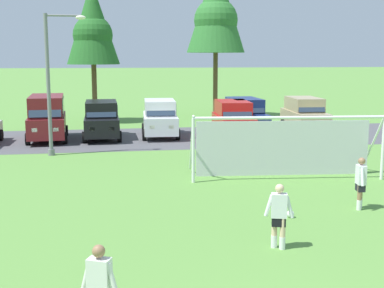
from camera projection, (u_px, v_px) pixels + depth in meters
ground_plane at (178, 170)px, 21.93m from camera, size 400.00×400.00×0.00m
parking_lot_strip at (158, 138)px, 30.57m from camera, size 52.00×8.40×0.01m
soccer_ball at (290, 214)px, 15.40m from camera, size 0.22×0.22×0.22m
soccer_goal at (284, 144)px, 20.52m from camera, size 7.56×2.58×2.57m
player_striker_near at (361, 183)px, 16.15m from camera, size 0.29×0.72×1.64m
player_defender_far at (279, 216)px, 12.82m from camera, size 0.71×0.36×1.64m
parked_car_slot_center_left at (47, 117)px, 29.52m from camera, size 2.42×4.91×2.52m
parked_car_slot_center at (102, 119)px, 30.09m from camera, size 2.19×4.63×2.16m
parked_car_slot_center_right at (160, 118)px, 30.91m from camera, size 2.32×4.69×2.16m
parked_car_slot_right at (233, 119)px, 30.29m from camera, size 2.35×4.71×2.16m
parked_car_slot_far_right at (245, 115)px, 32.25m from camera, size 2.20×4.63×2.16m
parked_car_slot_end at (304, 114)px, 32.83m from camera, size 2.33×4.70×2.16m
tree_left_edge at (93, 26)px, 36.80m from camera, size 3.74×3.74×9.98m
tree_mid_left at (216, 10)px, 39.99m from camera, size 4.50×4.50×12.01m
street_lamp at (52, 83)px, 24.61m from camera, size 2.00×0.32×6.69m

